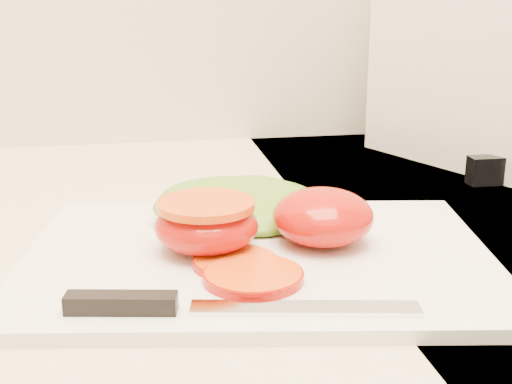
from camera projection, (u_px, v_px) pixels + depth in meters
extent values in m
cube|color=beige|center=(127.00, 238.00, 0.65)|extent=(3.92, 0.65, 0.03)
cube|color=white|center=(258.00, 258.00, 0.55)|extent=(0.39, 0.31, 0.01)
ellipsoid|color=#B51107|center=(323.00, 217.00, 0.56)|extent=(0.08, 0.08, 0.04)
ellipsoid|color=#B51107|center=(206.00, 226.00, 0.54)|extent=(0.08, 0.08, 0.04)
cylinder|color=red|center=(206.00, 205.00, 0.54)|extent=(0.07, 0.07, 0.01)
cylinder|color=#ED5B0C|center=(253.00, 276.00, 0.49)|extent=(0.07, 0.07, 0.01)
cylinder|color=#ED5B0C|center=(235.00, 262.00, 0.52)|extent=(0.06, 0.06, 0.01)
ellipsoid|color=#649F2A|center=(240.00, 205.00, 0.61)|extent=(0.15, 0.11, 0.03)
cube|color=silver|center=(305.00, 308.00, 0.45)|extent=(0.15, 0.05, 0.00)
cube|color=black|center=(121.00, 303.00, 0.45)|extent=(0.07, 0.03, 0.01)
cube|color=white|center=(506.00, 32.00, 0.84)|extent=(0.28, 0.31, 0.30)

